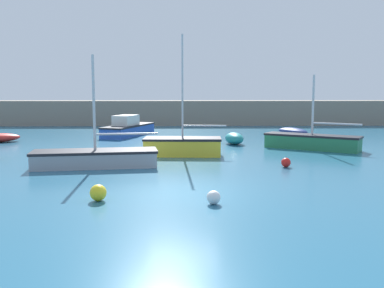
# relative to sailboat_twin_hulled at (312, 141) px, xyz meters

# --- Properties ---
(ground_plane) EXTENTS (120.00, 120.00, 0.20)m
(ground_plane) POSITION_rel_sailboat_twin_hulled_xyz_m (-7.74, -10.74, -0.57)
(ground_plane) COLOR #235B7A
(harbor_breakwater) EXTENTS (60.34, 3.89, 2.52)m
(harbor_breakwater) POSITION_rel_sailboat_twin_hulled_xyz_m (-7.74, 19.66, 0.79)
(harbor_breakwater) COLOR gray
(harbor_breakwater) RESTS_ON ground_plane
(sailboat_twin_hulled) EXTENTS (5.52, 4.28, 4.46)m
(sailboat_twin_hulled) POSITION_rel_sailboat_twin_hulled_xyz_m (0.00, 0.00, 0.00)
(sailboat_twin_hulled) COLOR #287A4C
(sailboat_twin_hulled) RESTS_ON ground_plane
(sailboat_tall_mast) EXTENTS (4.50, 1.99, 6.50)m
(sailboat_tall_mast) POSITION_rel_sailboat_twin_hulled_xyz_m (-7.80, -2.31, 0.04)
(sailboat_tall_mast) COLOR yellow
(sailboat_tall_mast) RESTS_ON ground_plane
(rowboat_white_midwater) EXTENTS (2.61, 3.34, 0.57)m
(rowboat_white_midwater) POSITION_rel_sailboat_twin_hulled_xyz_m (1.03, 8.66, -0.19)
(rowboat_white_midwater) COLOR navy
(rowboat_white_midwater) RESTS_ON ground_plane
(cabin_cruiser_white) EXTENTS (3.71, 6.64, 1.64)m
(cabin_cruiser_white) POSITION_rel_sailboat_twin_hulled_xyz_m (-12.15, 8.26, 0.12)
(cabin_cruiser_white) COLOR #2D56B7
(cabin_cruiser_white) RESTS_ON ground_plane
(dinghy_near_pier) EXTENTS (1.45, 2.20, 0.77)m
(dinghy_near_pier) POSITION_rel_sailboat_twin_hulled_xyz_m (-4.40, 2.56, -0.09)
(dinghy_near_pier) COLOR teal
(dinghy_near_pier) RESTS_ON ground_plane
(sailboat_short_mast) EXTENTS (5.87, 2.53, 5.12)m
(sailboat_short_mast) POSITION_rel_sailboat_twin_hulled_xyz_m (-11.82, -5.86, -0.06)
(sailboat_short_mast) COLOR gray
(sailboat_short_mast) RESTS_ON ground_plane
(mooring_buoy_white) EXTENTS (0.43, 0.43, 0.43)m
(mooring_buoy_white) POSITION_rel_sailboat_twin_hulled_xyz_m (-6.80, -12.59, -0.26)
(mooring_buoy_white) COLOR white
(mooring_buoy_white) RESTS_ON ground_plane
(mooring_buoy_yellow) EXTENTS (0.53, 0.53, 0.53)m
(mooring_buoy_yellow) POSITION_rel_sailboat_twin_hulled_xyz_m (-10.45, -12.11, -0.21)
(mooring_buoy_yellow) COLOR yellow
(mooring_buoy_yellow) RESTS_ON ground_plane
(mooring_buoy_red) EXTENTS (0.43, 0.43, 0.43)m
(mooring_buoy_red) POSITION_rel_sailboat_twin_hulled_xyz_m (-3.02, -6.13, -0.26)
(mooring_buoy_red) COLOR red
(mooring_buoy_red) RESTS_ON ground_plane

